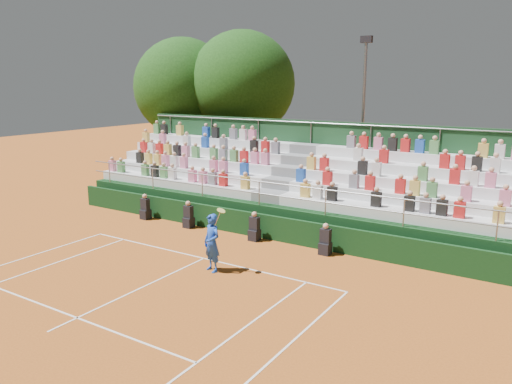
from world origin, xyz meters
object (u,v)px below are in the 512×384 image
Objects in this scene: floodlight_mast at (363,107)px; tennis_player at (212,243)px; tree_east at (242,84)px; tree_west at (183,88)px.

tennis_player is at bearing -90.89° from floodlight_mast.
tennis_player is at bearing -60.00° from tree_east.
tree_west reaches higher than floodlight_mast.
floodlight_mast is at bearing -1.27° from tree_east.
floodlight_mast reaches higher than tennis_player.
tennis_player is 0.26× the size of floodlight_mast.
tree_east is 1.09× the size of floodlight_mast.
tree_east reaches higher than floodlight_mast.
tennis_player is 17.48m from tree_west.
tennis_player is at bearing -46.79° from tree_west.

